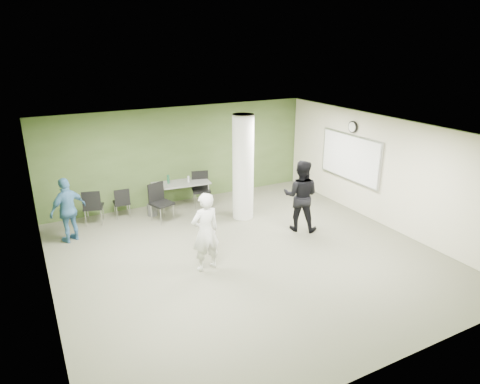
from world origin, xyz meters
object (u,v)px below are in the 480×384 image
woman_white (205,232)px  man_blue (68,210)px  man_black (301,196)px  folding_table (181,184)px  chair_back_left (93,205)px

woman_white → man_blue: woman_white is taller
woman_white → man_black: (2.90, 0.75, 0.06)m
folding_table → woman_white: woman_white is taller
folding_table → chair_back_left: bearing=-172.9°
woman_white → man_blue: bearing=-55.1°
chair_back_left → woman_white: 3.87m
folding_table → man_blue: (-3.10, -0.79, 0.08)m
chair_back_left → man_black: size_ratio=0.53×
woman_white → folding_table: bearing=-107.4°
chair_back_left → woman_white: bearing=132.4°
folding_table → man_black: (2.13, -2.80, 0.20)m
chair_back_left → woman_white: size_ratio=0.56×
chair_back_left → woman_white: woman_white is taller
woman_white → man_blue: 3.61m
man_black → man_blue: 5.60m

